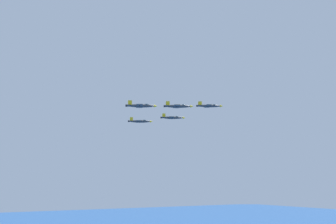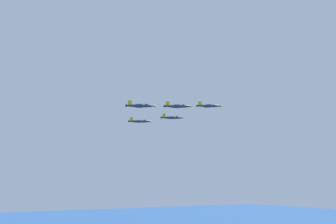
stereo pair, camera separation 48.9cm
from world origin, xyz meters
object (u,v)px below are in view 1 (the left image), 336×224
object	(u,v)px
jet_left_wingman	(172,118)
jet_right_outer	(141,106)
jet_lead	(209,106)
jet_right_wingman	(178,106)
jet_left_outer	(140,121)

from	to	relation	value
jet_left_wingman	jet_right_outer	distance (m)	51.65
jet_lead	jet_left_wingman	distance (m)	25.07
jet_right_wingman	jet_right_outer	bearing A→B (deg)	-138.50
jet_lead	jet_right_outer	xyz separation A→B (m)	(48.07, 11.55, -6.73)
jet_left_wingman	jet_right_outer	world-z (taller)	jet_left_wingman
jet_left_outer	jet_right_outer	distance (m)	64.09
jet_right_wingman	jet_left_outer	distance (m)	51.59
jet_right_wingman	jet_lead	bearing A→B (deg)	41.50
jet_left_wingman	jet_left_outer	size ratio (longest dim) A/B	0.95
jet_left_outer	jet_right_outer	xyz separation A→B (m)	(28.93, 57.13, -2.65)
jet_left_wingman	jet_right_wingman	xyz separation A→B (m)	(14.46, 28.56, 0.60)
jet_lead	jet_left_wingman	xyz separation A→B (m)	(9.57, -22.79, -4.16)
jet_left_outer	jet_right_outer	size ratio (longest dim) A/B	1.04
jet_lead	jet_right_wingman	world-z (taller)	jet_lead
jet_left_outer	jet_lead	bearing A→B (deg)	-41.14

